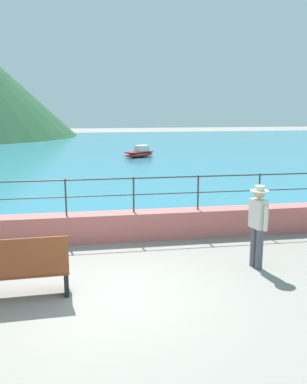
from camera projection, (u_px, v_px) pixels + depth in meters
ground_plane at (110, 296)px, 7.45m from camera, size 120.00×120.00×0.00m
promenade_wall at (101, 227)px, 10.47m from camera, size 20.00×0.56×0.70m
railing at (100, 189)px, 10.28m from camera, size 18.44×0.04×0.90m
lake_water at (88, 150)px, 32.40m from camera, size 64.00×44.32×0.06m
bench_main at (19, 269)px, 7.22m from camera, size 1.72×0.62×1.13m
person_walking at (258, 222)px, 8.59m from camera, size 0.38×0.55×1.75m
boat_1 at (139, 153)px, 27.52m from camera, size 2.43×1.96×0.76m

